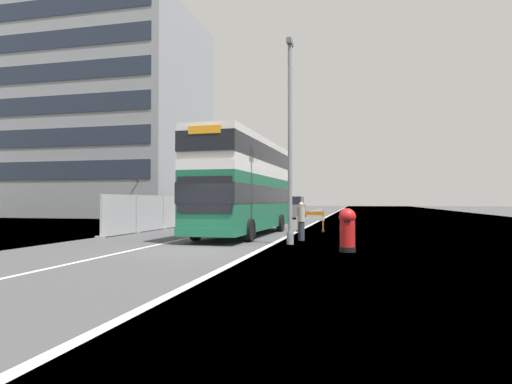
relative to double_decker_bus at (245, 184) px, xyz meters
name	(u,v)px	position (x,y,z in m)	size (l,w,h in m)	color
ground	(207,252)	(0.51, -7.20, -2.70)	(140.00, 280.00, 0.10)	#424244
double_decker_bus	(245,184)	(0.00, 0.00, 0.00)	(3.05, 11.42, 4.98)	#196042
lamppost_foreground	(290,147)	(3.06, -4.22, 1.35)	(0.29, 0.70, 8.46)	gray
red_pillar_postbox	(347,228)	(5.41, -6.37, -1.81)	(0.59, 0.59, 1.53)	black
roadworks_barrier	(310,219)	(3.07, 3.34, -1.91)	(1.62, 0.44, 1.17)	orange
construction_site_fence	(163,213)	(-6.15, 3.27, -1.61)	(0.44, 13.80, 2.17)	#A8AAAD
car_oncoming_near	(252,209)	(-3.27, 15.10, -1.61)	(2.07, 4.36, 2.18)	navy
car_receding_mid	(294,208)	(-0.58, 21.83, -1.61)	(2.04, 4.60, 2.22)	slate
bare_tree_far_verge_near	(143,195)	(-14.98, 17.43, -0.29)	(2.39, 2.28, 4.74)	#4C3D2D
bare_tree_far_verge_mid	(231,196)	(-11.96, 37.74, -0.23)	(3.44, 2.65, 4.92)	#4C3D2D
bare_tree_far_verge_far	(214,198)	(-15.60, 40.85, -0.46)	(3.67, 2.47, 4.44)	#4C3D2D
pedestrian_at_kerb	(301,221)	(3.28, -2.42, -1.78)	(0.34, 0.34, 1.73)	#2D3342
backdrop_office_block	(90,118)	(-26.19, 24.98, 9.22)	(26.25, 16.50, 23.73)	gray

